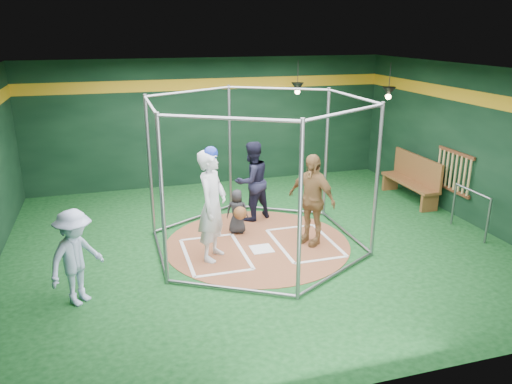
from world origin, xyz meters
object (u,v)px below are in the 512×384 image
object	(u,v)px
umpire	(252,181)
dugout_bench	(413,177)
batter_figure	(212,205)
visitor_leopard	(311,199)

from	to	relation	value
umpire	dugout_bench	distance (m)	4.37
dugout_bench	batter_figure	bearing A→B (deg)	-161.05
batter_figure	visitor_leopard	size ratio (longest dim) A/B	1.17
dugout_bench	visitor_leopard	bearing A→B (deg)	-153.26
visitor_leopard	umpire	world-z (taller)	visitor_leopard
batter_figure	umpire	bearing A→B (deg)	54.11
umpire	visitor_leopard	bearing A→B (deg)	93.72
visitor_leopard	dugout_bench	distance (m)	4.02
umpire	dugout_bench	xyz separation A→B (m)	(4.36, 0.16, -0.33)
batter_figure	umpire	xyz separation A→B (m)	(1.29, 1.78, -0.17)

